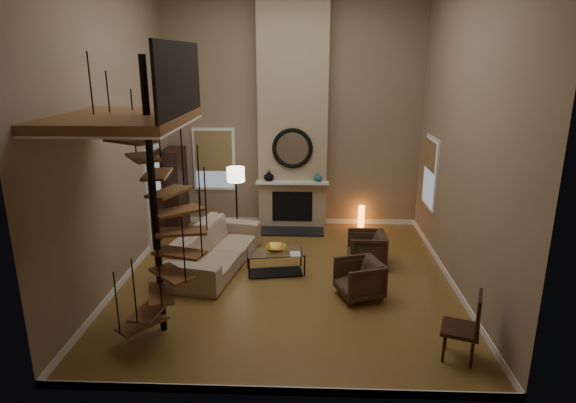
{
  "coord_description": "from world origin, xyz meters",
  "views": [
    {
      "loc": [
        0.36,
        -8.34,
        4.0
      ],
      "look_at": [
        0.0,
        0.4,
        1.4
      ],
      "focal_mm": 30.68,
      "sensor_mm": 36.0,
      "label": 1
    }
  ],
  "objects_px": {
    "sofa": "(215,247)",
    "coffee_table": "(276,260)",
    "hutch": "(175,190)",
    "side_chair": "(468,325)",
    "armchair_near": "(370,249)",
    "accent_lamp": "(361,217)",
    "armchair_far": "(363,278)",
    "floor_lamp": "(236,181)"
  },
  "relations": [
    {
      "from": "sofa",
      "to": "floor_lamp",
      "type": "bearing_deg",
      "value": 0.63
    },
    {
      "from": "hutch",
      "to": "sofa",
      "type": "distance_m",
      "value": 2.64
    },
    {
      "from": "accent_lamp",
      "to": "floor_lamp",
      "type": "bearing_deg",
      "value": -158.06
    },
    {
      "from": "coffee_table",
      "to": "accent_lamp",
      "type": "height_order",
      "value": "accent_lamp"
    },
    {
      "from": "side_chair",
      "to": "hutch",
      "type": "bearing_deg",
      "value": 135.85
    },
    {
      "from": "sofa",
      "to": "armchair_near",
      "type": "bearing_deg",
      "value": -75.95
    },
    {
      "from": "armchair_far",
      "to": "coffee_table",
      "type": "bearing_deg",
      "value": -138.96
    },
    {
      "from": "hutch",
      "to": "armchair_far",
      "type": "height_order",
      "value": "hutch"
    },
    {
      "from": "coffee_table",
      "to": "floor_lamp",
      "type": "height_order",
      "value": "floor_lamp"
    },
    {
      "from": "hutch",
      "to": "coffee_table",
      "type": "relative_size",
      "value": 1.69
    },
    {
      "from": "hutch",
      "to": "armchair_far",
      "type": "xyz_separation_m",
      "value": [
        4.09,
        -3.39,
        -0.6
      ]
    },
    {
      "from": "sofa",
      "to": "accent_lamp",
      "type": "bearing_deg",
      "value": -40.33
    },
    {
      "from": "side_chair",
      "to": "accent_lamp",
      "type": "bearing_deg",
      "value": 99.05
    },
    {
      "from": "armchair_far",
      "to": "floor_lamp",
      "type": "relative_size",
      "value": 0.42
    },
    {
      "from": "coffee_table",
      "to": "side_chair",
      "type": "height_order",
      "value": "side_chair"
    },
    {
      "from": "armchair_near",
      "to": "armchair_far",
      "type": "height_order",
      "value": "armchair_near"
    },
    {
      "from": "hutch",
      "to": "accent_lamp",
      "type": "height_order",
      "value": "hutch"
    },
    {
      "from": "armchair_near",
      "to": "accent_lamp",
      "type": "xyz_separation_m",
      "value": [
        0.07,
        2.32,
        -0.1
      ]
    },
    {
      "from": "hutch",
      "to": "sofa",
      "type": "xyz_separation_m",
      "value": [
        1.34,
        -2.2,
        -0.55
      ]
    },
    {
      "from": "armchair_near",
      "to": "side_chair",
      "type": "bearing_deg",
      "value": 16.55
    },
    {
      "from": "coffee_table",
      "to": "armchair_far",
      "type": "bearing_deg",
      "value": -30.06
    },
    {
      "from": "hutch",
      "to": "armchair_near",
      "type": "relative_size",
      "value": 2.69
    },
    {
      "from": "armchair_near",
      "to": "accent_lamp",
      "type": "bearing_deg",
      "value": 178.28
    },
    {
      "from": "accent_lamp",
      "to": "armchair_near",
      "type": "bearing_deg",
      "value": -91.61
    },
    {
      "from": "armchair_far",
      "to": "accent_lamp",
      "type": "bearing_deg",
      "value": 155.68
    },
    {
      "from": "side_chair",
      "to": "armchair_near",
      "type": "bearing_deg",
      "value": 106.65
    },
    {
      "from": "armchair_near",
      "to": "hutch",
      "type": "bearing_deg",
      "value": -115.11
    },
    {
      "from": "armchair_far",
      "to": "hutch",
      "type": "bearing_deg",
      "value": -148.57
    },
    {
      "from": "armchair_near",
      "to": "armchair_far",
      "type": "relative_size",
      "value": 1.02
    },
    {
      "from": "sofa",
      "to": "coffee_table",
      "type": "height_order",
      "value": "sofa"
    },
    {
      "from": "accent_lamp",
      "to": "side_chair",
      "type": "distance_m",
      "value": 5.5
    },
    {
      "from": "hutch",
      "to": "side_chair",
      "type": "height_order",
      "value": "hutch"
    },
    {
      "from": "sofa",
      "to": "armchair_far",
      "type": "xyz_separation_m",
      "value": [
        2.75,
        -1.19,
        -0.04
      ]
    },
    {
      "from": "armchair_far",
      "to": "floor_lamp",
      "type": "xyz_separation_m",
      "value": [
        -2.51,
        2.52,
        1.06
      ]
    },
    {
      "from": "accent_lamp",
      "to": "side_chair",
      "type": "height_order",
      "value": "side_chair"
    },
    {
      "from": "armchair_near",
      "to": "floor_lamp",
      "type": "height_order",
      "value": "floor_lamp"
    },
    {
      "from": "hutch",
      "to": "coffee_table",
      "type": "bearing_deg",
      "value": -44.47
    },
    {
      "from": "armchair_near",
      "to": "side_chair",
      "type": "height_order",
      "value": "side_chair"
    },
    {
      "from": "floor_lamp",
      "to": "accent_lamp",
      "type": "distance_m",
      "value": 3.29
    },
    {
      "from": "sofa",
      "to": "coffee_table",
      "type": "distance_m",
      "value": 1.24
    },
    {
      "from": "hutch",
      "to": "accent_lamp",
      "type": "relative_size",
      "value": 3.57
    },
    {
      "from": "sofa",
      "to": "accent_lamp",
      "type": "relative_size",
      "value": 4.91
    }
  ]
}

